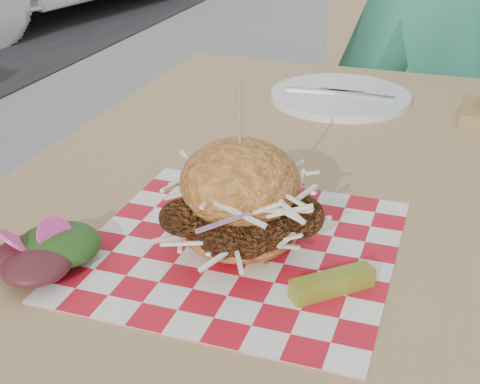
{
  "coord_description": "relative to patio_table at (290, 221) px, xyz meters",
  "views": [
    {
      "loc": [
        -0.13,
        -0.87,
        1.17
      ],
      "look_at": [
        -0.35,
        -0.22,
        0.82
      ],
      "focal_mm": 50.0,
      "sensor_mm": 36.0,
      "label": 1
    }
  ],
  "objects": [
    {
      "name": "side_salad",
      "position": [
        -0.21,
        -0.34,
        0.09
      ],
      "size": [
        0.14,
        0.14,
        0.05
      ],
      "color": "#3F1419",
      "rests_on": "patio_table"
    },
    {
      "name": "pickle_spear",
      "position": [
        0.12,
        -0.28,
        0.09
      ],
      "size": [
        0.08,
        0.08,
        0.02
      ],
      "primitive_type": "cube",
      "rotation": [
        0.0,
        0.0,
        0.75
      ],
      "color": "olive",
      "rests_on": "paper_liner"
    },
    {
      "name": "place_setting",
      "position": [
        0.0,
        0.36,
        0.09
      ],
      "size": [
        0.27,
        0.27,
        0.02
      ],
      "color": "white",
      "rests_on": "patio_table"
    },
    {
      "name": "patio_table",
      "position": [
        0.0,
        0.0,
        0.0
      ],
      "size": [
        0.8,
        1.2,
        0.75
      ],
      "color": "tan",
      "rests_on": "ground"
    },
    {
      "name": "sandwich",
      "position": [
        -0.0,
        -0.22,
        0.14
      ],
      "size": [
        0.18,
        0.18,
        0.21
      ],
      "color": "orange",
      "rests_on": "paper_liner"
    },
    {
      "name": "patio_chair",
      "position": [
        0.03,
        1.09,
        -0.12
      ],
      "size": [
        0.52,
        0.53,
        0.95
      ],
      "rotation": [
        0.0,
        0.0,
        -0.29
      ],
      "color": "tan",
      "rests_on": "ground"
    },
    {
      "name": "paper_liner",
      "position": [
        -0.0,
        -0.22,
        0.08
      ],
      "size": [
        0.36,
        0.36,
        0.0
      ],
      "primitive_type": "cube",
      "color": "red",
      "rests_on": "patio_table"
    }
  ]
}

